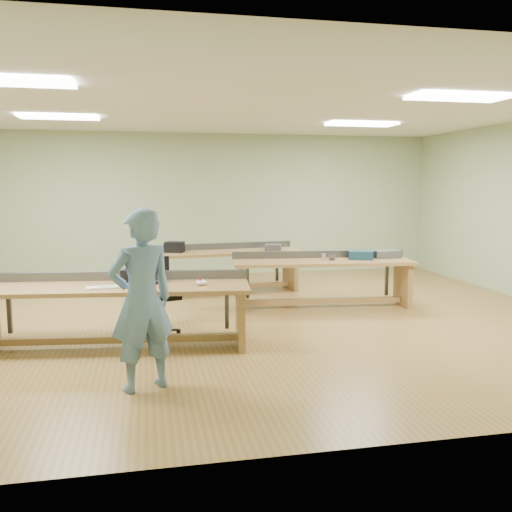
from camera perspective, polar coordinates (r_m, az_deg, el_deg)
name	(u,v)px	position (r m, az deg, el deg)	size (l,w,h in m)	color
floor	(234,319)	(7.89, -2.33, -6.65)	(10.00, 10.00, 0.00)	olive
ceiling	(233,106)	(7.72, -2.45, 15.48)	(10.00, 10.00, 0.00)	silver
wall_back	(204,205)	(11.62, -5.53, 5.38)	(10.00, 0.04, 3.00)	#94AC82
wall_front	(325,248)	(3.78, 7.26, 0.87)	(10.00, 0.04, 3.00)	#94AC82
fluor_panels	(233,108)	(7.72, -2.45, 15.26)	(6.20, 3.50, 0.03)	white
workbench_front	(115,301)	(6.67, -14.66, -4.56)	(3.27, 1.21, 0.86)	olive
workbench_mid	(322,272)	(8.62, 6.98, -1.71)	(2.88, 1.02, 0.86)	olive
workbench_back	(223,262)	(9.73, -3.46, -0.61)	(2.81, 1.01, 0.86)	olive
person	(142,300)	(5.17, -11.95, -4.59)	(0.63, 0.41, 1.72)	slate
laptop_base	(144,283)	(6.61, -11.70, -2.79)	(0.29, 0.24, 0.03)	black
laptop_screen	(149,264)	(6.67, -11.16, -0.81)	(0.29, 0.01, 0.23)	black
keyboard	(106,287)	(6.44, -15.48, -3.21)	(0.45, 0.15, 0.03)	white
trackball_mouse	(201,282)	(6.46, -5.76, -2.76)	(0.13, 0.16, 0.07)	white
camera_bag	(133,277)	(6.61, -12.78, -2.18)	(0.26, 0.17, 0.18)	black
task_chair	(158,307)	(7.15, -10.32, -5.27)	(0.67, 0.67, 0.99)	black
parts_bin_teal	(361,255)	(8.80, 11.00, 0.12)	(0.38, 0.29, 0.13)	#143241
parts_bin_grey	(385,254)	(9.07, 13.47, 0.22)	(0.44, 0.28, 0.12)	#3E3F41
mug	(332,257)	(8.61, 8.03, -0.11)	(0.12, 0.12, 0.09)	#3E3F41
drinks_can	(324,257)	(8.47, 7.14, -0.14)	(0.06, 0.06, 0.12)	#BBBBC0
storage_box_back	(174,247)	(9.60, -8.58, 0.93)	(0.32, 0.23, 0.18)	black
tray_back	(273,248)	(9.72, 1.82, 0.89)	(0.29, 0.21, 0.11)	#3E3F41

